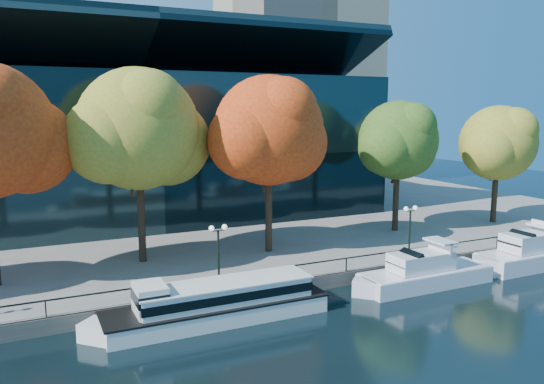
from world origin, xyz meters
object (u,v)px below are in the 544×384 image
tree_2 (141,132)px  cruiser_near (421,273)px  lamp_1 (218,240)px  lamp_2 (410,219)px  tour_boat (212,302)px  tree_3 (271,133)px  tree_5 (499,145)px  tree_4 (400,142)px  cruiser_far (529,254)px

tree_2 → cruiser_near: bearing=-33.6°
lamp_1 → lamp_2: 15.98m
tour_boat → tree_3: size_ratio=1.04×
tour_boat → cruiser_near: cruiser_near is taller
tree_5 → lamp_1: size_ratio=2.96×
tour_boat → lamp_2: 18.23m
tree_4 → tree_5: (11.61, -1.27, -0.51)m
lamp_1 → lamp_2: same height
tree_2 → tree_3: (10.00, -1.40, -0.23)m
cruiser_far → tour_boat: bearing=179.0°
tree_2 → tree_5: size_ratio=1.23×
lamp_1 → tour_boat: bearing=-115.4°
tour_boat → cruiser_near: (15.51, -0.41, -0.18)m
tree_2 → tree_3: 10.10m
cruiser_far → cruiser_near: bearing=179.9°
cruiser_near → tree_3: tree_3 is taller
tree_4 → cruiser_near: bearing=-121.1°
cruiser_far → tree_4: tree_4 is taller
tree_5 → lamp_2: tree_5 is taller
tree_3 → lamp_2: size_ratio=3.54×
tree_5 → tree_2: bearing=178.4°
cruiser_near → tree_5: (18.63, 10.39, 7.96)m
tree_2 → cruiser_far: bearing=-22.2°
cruiser_far → lamp_2: 10.03m
tree_2 → lamp_2: size_ratio=3.63×
tour_boat → lamp_1: lamp_1 is taller
tour_boat → cruiser_far: (26.42, -0.44, -0.05)m
tour_boat → cruiser_near: size_ratio=1.32×
tour_boat → tree_4: size_ratio=1.20×
tree_2 → tree_4: size_ratio=1.18×
tour_boat → tree_2: tree_2 is taller
tree_3 → lamp_1: (-6.70, -6.05, -6.70)m
cruiser_near → tree_5: size_ratio=0.94×
tree_3 → lamp_1: 11.24m
tree_2 → tree_3: tree_2 is taller
cruiser_near → tree_4: (7.02, 11.66, 8.47)m
cruiser_far → tree_5: (7.72, 10.41, 7.83)m
cruiser_near → lamp_2: lamp_2 is taller
cruiser_near → lamp_2: (2.16, 3.95, 2.97)m
tree_3 → lamp_1: size_ratio=3.54×
tour_boat → lamp_2: (17.67, 3.54, 2.79)m
cruiser_far → tree_4: size_ratio=0.89×
cruiser_far → tree_5: tree_5 is taller
cruiser_near → tree_2: 22.84m
tree_4 → tree_2: bearing=-179.4°
tree_3 → tree_4: bearing=6.7°
tree_2 → lamp_1: (3.31, -7.45, -6.93)m
tree_2 → tree_3: size_ratio=1.03×
tree_4 → tree_3: bearing=-173.3°
tree_2 → lamp_2: (19.29, -7.45, -6.93)m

